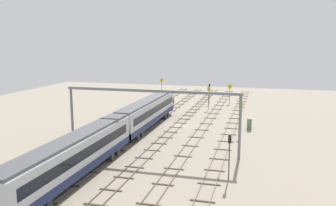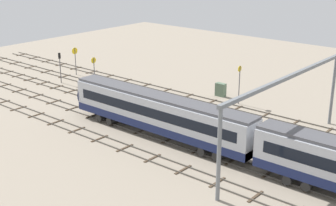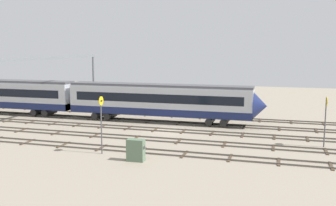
% 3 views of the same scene
% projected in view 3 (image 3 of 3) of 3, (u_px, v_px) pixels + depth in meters
% --- Properties ---
extents(ground_plane, '(111.00, 111.00, 0.00)m').
position_uv_depth(ground_plane, '(169.00, 131.00, 44.98)').
color(ground_plane, gray).
extents(track_near_foreground, '(95.00, 2.40, 0.16)m').
position_uv_depth(track_near_foreground, '(141.00, 151.00, 36.09)').
color(track_near_foreground, '#59544C').
rests_on(track_near_foreground, ground).
extents(track_second_near, '(95.00, 2.40, 0.16)m').
position_uv_depth(track_second_near, '(157.00, 139.00, 40.53)').
color(track_second_near, '#59544C').
rests_on(track_second_near, ground).
extents(track_middle, '(95.00, 2.40, 0.16)m').
position_uv_depth(track_middle, '(169.00, 130.00, 44.97)').
color(track_middle, '#59544C').
rests_on(track_middle, ground).
extents(track_with_train, '(95.00, 2.40, 0.16)m').
position_uv_depth(track_with_train, '(179.00, 123.00, 49.42)').
color(track_with_train, '#59544C').
rests_on(track_with_train, ground).
extents(track_far_background, '(95.00, 2.40, 0.16)m').
position_uv_depth(track_far_background, '(187.00, 117.00, 53.86)').
color(track_far_background, '#59544C').
rests_on(track_far_background, ground).
extents(train, '(50.40, 3.24, 4.80)m').
position_uv_depth(train, '(77.00, 99.00, 53.06)').
color(train, '#B7BCC6').
rests_on(train, ground).
extents(overhead_gantry, '(0.40, 24.22, 8.51)m').
position_uv_depth(overhead_gantry, '(50.00, 71.00, 48.38)').
color(overhead_gantry, slate).
rests_on(overhead_gantry, ground).
extents(speed_sign_near_foreground, '(0.14, 0.81, 5.30)m').
position_uv_depth(speed_sign_near_foreground, '(101.00, 118.00, 34.84)').
color(speed_sign_near_foreground, '#4C4C51').
rests_on(speed_sign_near_foreground, ground).
extents(speed_sign_far_trackside, '(0.14, 0.88, 4.93)m').
position_uv_depth(speed_sign_far_trackside, '(326.00, 115.00, 37.18)').
color(speed_sign_far_trackside, '#4C4C51').
rests_on(speed_sign_far_trackside, ground).
extents(relay_cabinet, '(1.51, 0.75, 1.90)m').
position_uv_depth(relay_cabinet, '(136.00, 150.00, 32.91)').
color(relay_cabinet, '#597259').
rests_on(relay_cabinet, ground).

